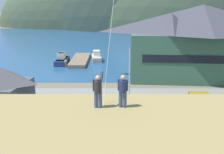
# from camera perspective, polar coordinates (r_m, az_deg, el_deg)

# --- Properties ---
(ground_plane) EXTENTS (600.00, 600.00, 0.00)m
(ground_plane) POSITION_cam_1_polar(r_m,az_deg,el_deg) (22.99, -1.09, -14.31)
(ground_plane) COLOR #66604C
(parking_lot_pad) EXTENTS (40.00, 20.00, 0.10)m
(parking_lot_pad) POSITION_cam_1_polar(r_m,az_deg,el_deg) (27.41, -0.87, -8.99)
(parking_lot_pad) COLOR gray
(parking_lot_pad) RESTS_ON ground
(bay_water) EXTENTS (360.00, 84.00, 0.03)m
(bay_water) POSITION_cam_1_polar(r_m,az_deg,el_deg) (80.73, -0.18, 7.48)
(bay_water) COLOR navy
(bay_water) RESTS_ON ground
(far_hill_west_ridge) EXTENTS (101.87, 49.06, 59.32)m
(far_hill_west_ridge) POSITION_cam_1_polar(r_m,az_deg,el_deg) (138.82, -2.05, 10.89)
(far_hill_west_ridge) COLOR #3D4C38
(far_hill_west_ridge) RESTS_ON ground
(far_hill_east_peak) EXTENTS (101.98, 73.70, 86.81)m
(far_hill_east_peak) POSITION_cam_1_polar(r_m,az_deg,el_deg) (141.25, 6.85, 10.87)
(far_hill_east_peak) COLOR #2D3D33
(far_hill_east_peak) RESTS_ON ground
(far_hill_center_saddle) EXTENTS (91.52, 68.60, 71.38)m
(far_hill_center_saddle) POSITION_cam_1_polar(r_m,az_deg,el_deg) (135.67, 11.50, 10.48)
(far_hill_center_saddle) COLOR #3D4C38
(far_hill_center_saddle) RESTS_ON ground
(harbor_lodge) EXTENTS (22.94, 11.69, 11.12)m
(harbor_lodge) POSITION_cam_1_polar(r_m,az_deg,el_deg) (43.09, 18.53, 7.44)
(harbor_lodge) COLOR #38604C
(harbor_lodge) RESTS_ON ground
(wharf_dock) EXTENTS (3.20, 12.03, 0.70)m
(wharf_dock) POSITION_cam_1_polar(r_m,az_deg,el_deg) (53.77, -6.62, 3.59)
(wharf_dock) COLOR #70604C
(wharf_dock) RESTS_ON ground
(moored_boat_wharfside) EXTENTS (2.22, 5.96, 2.16)m
(moored_boat_wharfside) POSITION_cam_1_polar(r_m,az_deg,el_deg) (52.77, -10.33, 3.63)
(moored_boat_wharfside) COLOR #A8A399
(moored_boat_wharfside) RESTS_ON ground
(moored_boat_outer_mooring) EXTENTS (2.39, 5.75, 2.16)m
(moored_boat_outer_mooring) POSITION_cam_1_polar(r_m,az_deg,el_deg) (54.41, -3.14, 4.22)
(moored_boat_outer_mooring) COLOR #A8A399
(moored_boat_outer_mooring) RESTS_ON ground
(moored_boat_inner_slip) EXTENTS (2.08, 5.96, 2.16)m
(moored_boat_inner_slip) POSITION_cam_1_polar(r_m,az_deg,el_deg) (52.48, -10.41, 3.56)
(moored_boat_inner_slip) COLOR navy
(moored_boat_inner_slip) RESTS_ON ground
(parked_car_back_row_right) EXTENTS (4.26, 2.17, 1.82)m
(parked_car_back_row_right) POSITION_cam_1_polar(r_m,az_deg,el_deg) (22.89, -7.76, -11.57)
(parked_car_back_row_right) COLOR navy
(parked_car_back_row_right) RESTS_ON parking_lot_pad
(parked_car_mid_row_near) EXTENTS (4.28, 2.21, 1.82)m
(parked_car_mid_row_near) POSITION_cam_1_polar(r_m,az_deg,el_deg) (27.94, -10.41, -6.51)
(parked_car_mid_row_near) COLOR #9EA3A8
(parked_car_mid_row_near) RESTS_ON parking_lot_pad
(parked_car_front_row_red) EXTENTS (4.24, 2.13, 1.82)m
(parked_car_front_row_red) POSITION_cam_1_polar(r_m,az_deg,el_deg) (27.48, 1.82, -6.63)
(parked_car_front_row_red) COLOR silver
(parked_car_front_row_red) RESTS_ON parking_lot_pad
(parked_car_mid_row_center) EXTENTS (4.34, 2.34, 1.82)m
(parked_car_mid_row_center) POSITION_cam_1_polar(r_m,az_deg,el_deg) (30.93, 17.97, -4.83)
(parked_car_mid_row_center) COLOR #B28923
(parked_car_mid_row_center) RESTS_ON parking_lot_pad
(parked_car_mid_row_far) EXTENTS (4.33, 2.32, 1.82)m
(parked_car_mid_row_far) POSITION_cam_1_polar(r_m,az_deg,el_deg) (25.26, 19.61, -9.68)
(parked_car_mid_row_far) COLOR red
(parked_car_mid_row_far) RESTS_ON parking_lot_pad
(parking_light_pole) EXTENTS (0.24, 0.78, 6.22)m
(parking_light_pole) POSITION_cam_1_polar(r_m,az_deg,el_deg) (31.51, 3.91, 1.38)
(parking_light_pole) COLOR #ADADB2
(parking_light_pole) RESTS_ON parking_lot_pad
(person_kite_flyer) EXTENTS (0.56, 0.64, 1.86)m
(person_kite_flyer) POSITION_cam_1_polar(r_m,az_deg,el_deg) (13.85, -2.85, -2.80)
(person_kite_flyer) COLOR #384770
(person_kite_flyer) RESTS_ON grassy_hill_foreground
(person_companion) EXTENTS (0.54, 0.40, 1.74)m
(person_companion) POSITION_cam_1_polar(r_m,az_deg,el_deg) (13.90, 2.46, -2.80)
(person_companion) COLOR #384770
(person_companion) RESTS_ON grassy_hill_foreground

